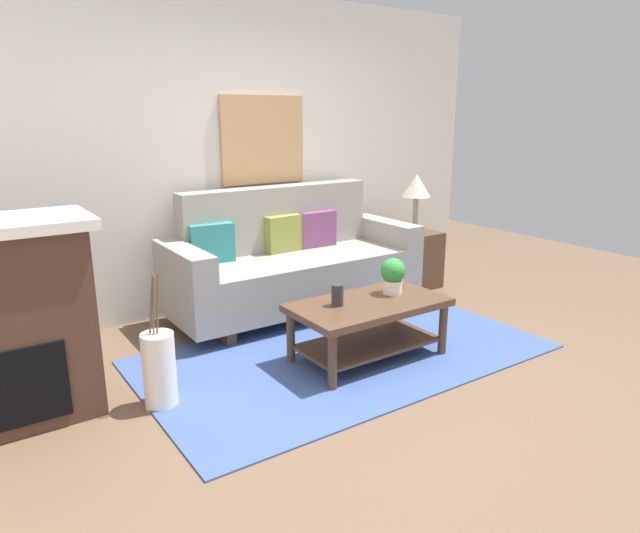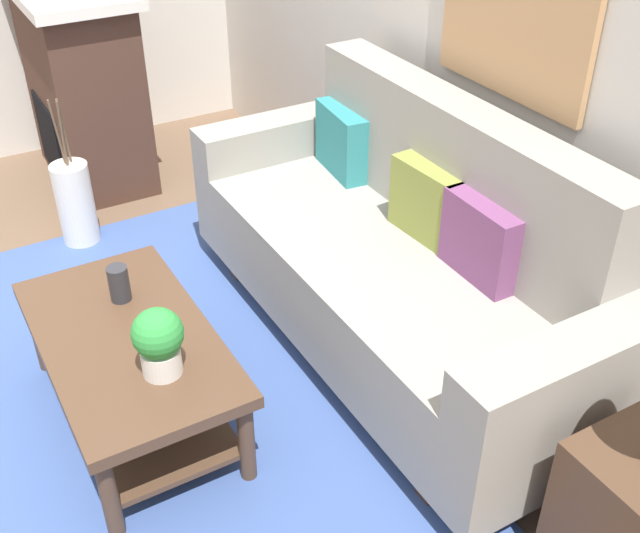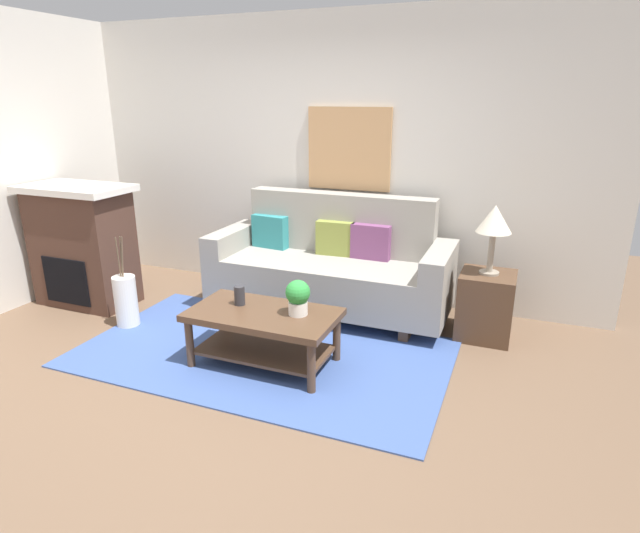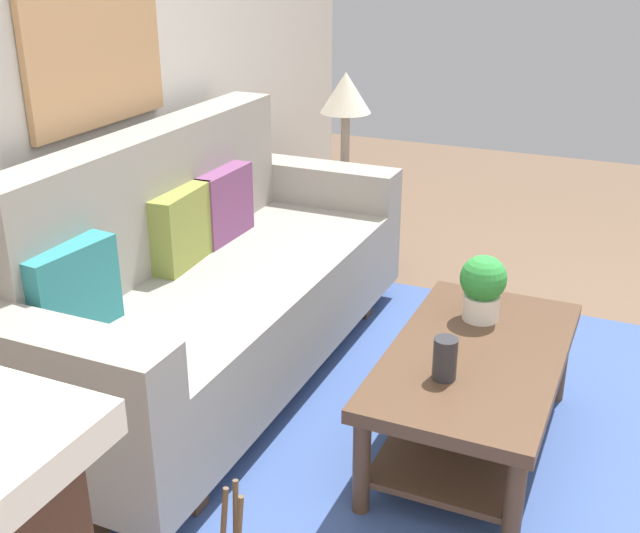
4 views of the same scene
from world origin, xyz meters
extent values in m
plane|color=brown|center=(0.00, 0.00, 0.00)|extent=(9.30, 9.30, 0.00)
cube|color=silver|center=(0.00, 2.07, 1.35)|extent=(5.30, 0.10, 2.70)
cube|color=#3D5693|center=(0.00, 0.50, 0.01)|extent=(2.89, 1.64, 0.01)
cube|color=gray|center=(0.19, 1.47, 0.32)|extent=(1.80, 0.84, 0.40)
cube|color=gray|center=(0.19, 1.79, 0.80)|extent=(1.80, 0.20, 0.56)
cube|color=gray|center=(-0.81, 1.47, 0.42)|extent=(0.20, 0.84, 0.60)
cube|color=gray|center=(1.19, 1.47, 0.42)|extent=(0.20, 0.84, 0.60)
cube|color=#513826|center=(-0.61, 1.47, 0.06)|extent=(0.08, 0.74, 0.12)
cube|color=#513826|center=(0.99, 1.47, 0.06)|extent=(0.08, 0.74, 0.12)
cube|color=teal|center=(-0.50, 1.65, 0.68)|extent=(0.37, 0.16, 0.32)
cube|color=olive|center=(0.19, 1.65, 0.68)|extent=(0.37, 0.14, 0.32)
cube|color=#7A4270|center=(0.53, 1.65, 0.68)|extent=(0.36, 0.13, 0.32)
cube|color=#513826|center=(0.10, 0.36, 0.41)|extent=(1.10, 0.60, 0.05)
cube|color=#513826|center=(0.10, 0.36, 0.12)|extent=(0.98, 0.50, 0.02)
cylinder|color=#513826|center=(-0.39, 0.11, 0.19)|extent=(0.06, 0.06, 0.38)
cylinder|color=#513826|center=(0.59, 0.11, 0.19)|extent=(0.06, 0.06, 0.38)
cylinder|color=#513826|center=(-0.39, 0.61, 0.19)|extent=(0.06, 0.06, 0.38)
cylinder|color=#513826|center=(0.59, 0.61, 0.19)|extent=(0.06, 0.06, 0.38)
cylinder|color=#2D2D33|center=(-0.13, 0.42, 0.50)|extent=(0.08, 0.08, 0.15)
cylinder|color=white|center=(0.36, 0.41, 0.48)|extent=(0.14, 0.14, 0.10)
sphere|color=green|center=(0.36, 0.41, 0.60)|extent=(0.18, 0.18, 0.18)
cube|color=#472D23|center=(-2.10, 0.84, 0.55)|extent=(0.90, 0.50, 1.10)
cube|color=black|center=(-2.10, 0.59, 0.30)|extent=(0.52, 0.02, 0.44)
cylinder|color=white|center=(-1.35, 0.53, 0.23)|extent=(0.20, 0.20, 0.46)
cylinder|color=brown|center=(-1.33, 0.53, 0.64)|extent=(0.05, 0.02, 0.36)
cylinder|color=brown|center=(-1.37, 0.55, 0.64)|extent=(0.05, 0.03, 0.36)
cylinder|color=brown|center=(-1.36, 0.51, 0.64)|extent=(0.03, 0.04, 0.36)
camera|label=1|loc=(-2.31, -2.55, 1.71)|focal=31.86mm
camera|label=2|loc=(2.40, -0.13, 2.25)|focal=43.51mm
camera|label=3|loc=(1.81, -2.79, 1.94)|focal=29.36mm
camera|label=4|loc=(-2.40, -0.13, 1.81)|focal=44.08mm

